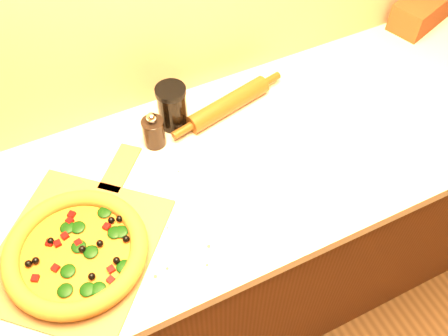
% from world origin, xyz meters
% --- Properties ---
extents(cabinet, '(2.80, 0.65, 0.86)m').
position_xyz_m(cabinet, '(0.00, 1.43, 0.43)').
color(cabinet, '#49250F').
rests_on(cabinet, ground).
extents(countertop, '(2.84, 0.68, 0.04)m').
position_xyz_m(countertop, '(0.00, 1.43, 0.88)').
color(countertop, beige).
rests_on(countertop, cabinet).
extents(pizza_peel, '(0.55, 0.55, 0.01)m').
position_xyz_m(pizza_peel, '(-0.33, 1.36, 0.90)').
color(pizza_peel, brown).
rests_on(pizza_peel, countertop).
extents(pizza, '(0.35, 0.35, 0.05)m').
position_xyz_m(pizza, '(-0.35, 1.32, 0.93)').
color(pizza, '#C38930').
rests_on(pizza, pizza_peel).
extents(bottle_cap, '(0.03, 0.03, 0.01)m').
position_xyz_m(bottle_cap, '(-0.24, 1.36, 0.90)').
color(bottle_cap, black).
rests_on(bottle_cap, countertop).
extents(pepper_grinder, '(0.06, 0.06, 0.12)m').
position_xyz_m(pepper_grinder, '(-0.04, 1.59, 0.95)').
color(pepper_grinder, black).
rests_on(pepper_grinder, countertop).
extents(rolling_pin, '(0.40, 0.12, 0.06)m').
position_xyz_m(rolling_pin, '(0.21, 1.61, 0.93)').
color(rolling_pin, '#5B330F').
rests_on(rolling_pin, countertop).
extents(bread_bag, '(0.38, 0.23, 0.10)m').
position_xyz_m(bread_bag, '(1.07, 1.73, 0.95)').
color(bread_bag, '#622D12').
rests_on(bread_bag, countertop).
extents(dark_jar, '(0.09, 0.09, 0.14)m').
position_xyz_m(dark_jar, '(0.04, 1.63, 0.97)').
color(dark_jar, black).
rests_on(dark_jar, countertop).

